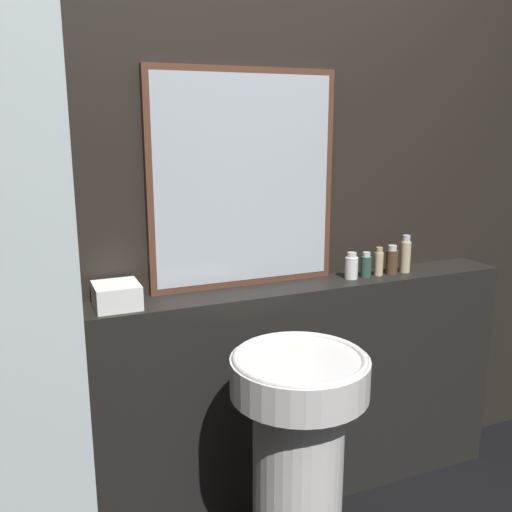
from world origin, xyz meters
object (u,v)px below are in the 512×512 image
at_px(body_wash_bottle, 392,261).
at_px(hand_soap_bottle, 405,255).
at_px(lotion_bottle, 379,262).
at_px(pedestal_sink, 298,459).
at_px(shampoo_bottle, 351,267).
at_px(towel_stack, 117,295).
at_px(conditioner_bottle, 366,265).
at_px(mirror, 244,180).

height_order(body_wash_bottle, hand_soap_bottle, hand_soap_bottle).
height_order(lotion_bottle, hand_soap_bottle, hand_soap_bottle).
bearing_deg(pedestal_sink, hand_soap_bottle, 31.83).
bearing_deg(lotion_bottle, shampoo_bottle, 180.00).
distance_m(lotion_bottle, body_wash_bottle, 0.07).
bearing_deg(towel_stack, shampoo_bottle, 0.00).
xyz_separation_m(pedestal_sink, body_wash_bottle, (0.70, 0.48, 0.53)).
relative_size(shampoo_bottle, body_wash_bottle, 0.89).
distance_m(pedestal_sink, lotion_bottle, 0.95).
distance_m(towel_stack, conditioner_bottle, 1.07).
distance_m(mirror, conditioner_bottle, 0.66).
relative_size(mirror, conditioner_bottle, 7.87).
xyz_separation_m(towel_stack, body_wash_bottle, (1.20, 0.00, 0.02)).
relative_size(conditioner_bottle, body_wash_bottle, 0.85).
distance_m(towel_stack, lotion_bottle, 1.14).
distance_m(towel_stack, body_wash_bottle, 1.20).
bearing_deg(hand_soap_bottle, mirror, 173.15).
relative_size(pedestal_sink, towel_stack, 5.43).
relative_size(towel_stack, lotion_bottle, 1.32).
height_order(pedestal_sink, hand_soap_bottle, hand_soap_bottle).
height_order(towel_stack, hand_soap_bottle, hand_soap_bottle).
xyz_separation_m(towel_stack, conditioner_bottle, (1.07, 0.00, 0.01)).
bearing_deg(shampoo_bottle, towel_stack, 180.00).
distance_m(towel_stack, shampoo_bottle, 1.00).
bearing_deg(conditioner_bottle, towel_stack, 180.00).
relative_size(pedestal_sink, mirror, 1.04).
bearing_deg(body_wash_bottle, mirror, 172.42).
distance_m(body_wash_bottle, hand_soap_bottle, 0.07).
bearing_deg(conditioner_bottle, pedestal_sink, -139.72).
relative_size(lotion_bottle, body_wash_bottle, 0.98).
bearing_deg(towel_stack, lotion_bottle, 0.00).
bearing_deg(towel_stack, mirror, 9.43).
bearing_deg(lotion_bottle, body_wash_bottle, 0.00).
distance_m(pedestal_sink, towel_stack, 0.86).
height_order(towel_stack, conditioner_bottle, conditioner_bottle).
xyz_separation_m(mirror, shampoo_bottle, (0.46, -0.09, -0.38)).
bearing_deg(lotion_bottle, towel_stack, 180.00).
height_order(shampoo_bottle, hand_soap_bottle, hand_soap_bottle).
bearing_deg(hand_soap_bottle, shampoo_bottle, 180.00).
relative_size(mirror, shampoo_bottle, 7.51).
relative_size(pedestal_sink, shampoo_bottle, 7.84).
xyz_separation_m(lotion_bottle, body_wash_bottle, (0.07, 0.00, 0.00)).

